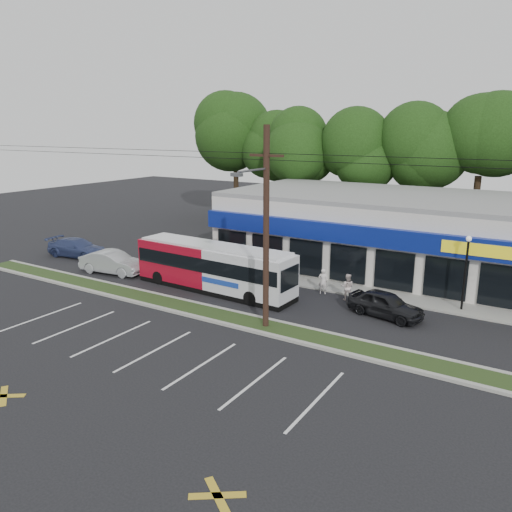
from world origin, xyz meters
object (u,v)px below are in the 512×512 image
object	(u,v)px
utility_pole	(262,223)
car_blue	(77,248)
car_dark	(385,304)
lamp_post	(466,264)
car_silver	(113,262)
pedestrian_a	(323,281)
pedestrian_b	(347,287)
metrobus	(214,266)

from	to	relation	value
utility_pole	car_blue	xyz separation A→B (m)	(-19.86, 4.69, -4.69)
car_dark	lamp_post	bearing A→B (deg)	-35.97
utility_pole	car_silver	size ratio (longest dim) A/B	10.53
utility_pole	pedestrian_a	size ratio (longest dim) A/B	31.67
car_dark	car_blue	world-z (taller)	car_blue
pedestrian_a	pedestrian_b	size ratio (longest dim) A/B	0.99
lamp_post	car_blue	bearing A→B (deg)	-173.51
car_dark	car_blue	xyz separation A→B (m)	(-24.68, -0.11, 0.03)
lamp_post	car_silver	world-z (taller)	lamp_post
utility_pole	metrobus	bearing A→B (deg)	147.74
utility_pole	lamp_post	xyz separation A→B (m)	(8.17, 7.87, -2.74)
metrobus	car_blue	world-z (taller)	metrobus
lamp_post	pedestrian_a	world-z (taller)	lamp_post
pedestrian_a	lamp_post	bearing A→B (deg)	177.79
lamp_post	metrobus	bearing A→B (deg)	-162.73
metrobus	car_dark	bearing A→B (deg)	8.82
car_blue	pedestrian_a	distance (m)	20.32
metrobus	pedestrian_b	distance (m)	8.21
metrobus	car_silver	xyz separation A→B (m)	(-8.25, -0.68, -0.77)
metrobus	pedestrian_b	xyz separation A→B (m)	(7.73, 2.67, -0.75)
car_dark	car_silver	bearing A→B (deg)	107.25
car_dark	utility_pole	bearing A→B (deg)	146.30
car_silver	car_blue	size ratio (longest dim) A/B	0.95
metrobus	pedestrian_b	bearing A→B (deg)	21.21
car_blue	lamp_post	bearing A→B (deg)	-91.06
lamp_post	pedestrian_b	distance (m)	6.58
utility_pole	pedestrian_b	world-z (taller)	utility_pole
pedestrian_b	utility_pole	bearing A→B (deg)	57.41
car_blue	car_dark	bearing A→B (deg)	-97.30
metrobus	car_silver	world-z (taller)	metrobus
utility_pole	car_silver	bearing A→B (deg)	168.26
utility_pole	car_silver	xyz separation A→B (m)	(-13.91, 2.89, -4.63)
metrobus	pedestrian_a	bearing A→B (deg)	28.39
utility_pole	car_blue	world-z (taller)	utility_pole
car_dark	car_blue	distance (m)	24.68
lamp_post	car_dark	xyz separation A→B (m)	(-3.35, -3.08, -1.97)
lamp_post	pedestrian_b	xyz separation A→B (m)	(-6.10, -1.63, -1.87)
lamp_post	pedestrian_a	bearing A→B (deg)	-170.34
metrobus	pedestrian_a	size ratio (longest dim) A/B	6.95
utility_pole	car_dark	world-z (taller)	utility_pole
metrobus	car_dark	xyz separation A→B (m)	(10.48, 1.22, -0.85)
car_blue	car_silver	bearing A→B (deg)	-114.35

